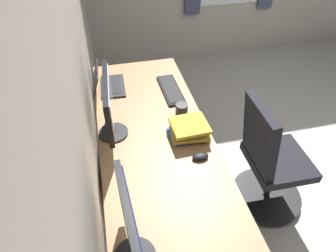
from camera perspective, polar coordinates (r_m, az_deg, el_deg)
The scene contains 12 objects.
floor_plane at distance 3.20m, azimuth 29.69°, elevation -6.25°, with size 5.58×5.58×0.00m, color #B2ADA3.
wall_back at distance 1.66m, azimuth -18.68°, elevation 10.69°, with size 5.25×0.10×2.60m, color beige.
desk at distance 1.91m, azimuth -1.47°, elevation -6.50°, with size 2.37×0.75×0.73m.
drawer_pedestal at distance 2.13m, azimuth -1.77°, elevation -13.43°, with size 0.40×0.51×0.69m.
monitor_primary at distance 1.29m, azimuth -7.07°, elevation -19.64°, with size 0.50×0.20×0.40m.
monitor_secondary at distance 1.88m, azimuth -11.29°, elevation 4.02°, with size 0.51×0.20×0.42m.
laptop_leftmost at distance 2.46m, azimuth -11.90°, elevation 8.14°, with size 0.34×0.27×0.19m.
keyboard_main at distance 2.39m, azimuth 0.55°, elevation 7.04°, with size 0.42×0.15×0.02m.
mouse_main at distance 1.84m, azimuth 6.27°, elevation -5.84°, with size 0.06×0.10×0.03m, color black.
book_stack_near at distance 1.96m, azimuth 4.14°, elevation -0.47°, with size 0.25×0.27×0.11m.
coffee_mug at distance 2.13m, azimuth 2.63°, elevation 3.24°, with size 0.13×0.09×0.09m.
office_chair at distance 2.30m, azimuth 18.91°, elevation -6.69°, with size 0.56×0.56×0.97m.
Camera 1 is at (-1.44, 1.95, 2.09)m, focal length 31.57 mm.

